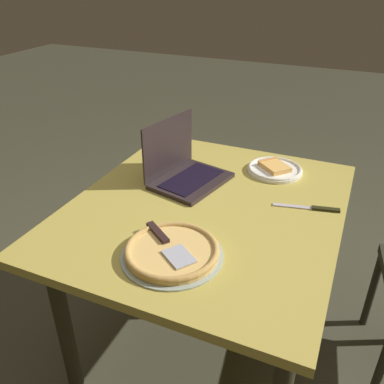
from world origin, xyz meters
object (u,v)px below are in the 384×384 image
(dining_table, at_px, (206,227))
(table_knife, at_px, (313,208))
(laptop, at_px, (183,169))
(pizza_plate, at_px, (275,169))
(pizza_tray, at_px, (172,251))

(dining_table, xyz_separation_m, table_knife, (-0.13, 0.37, 0.11))
(table_knife, bearing_deg, dining_table, -71.12)
(laptop, height_order, table_knife, laptop)
(pizza_plate, bearing_deg, pizza_tray, -12.30)
(pizza_tray, distance_m, table_knife, 0.57)
(dining_table, distance_m, table_knife, 0.40)
(laptop, relative_size, table_knife, 1.47)
(dining_table, height_order, laptop, laptop)
(table_knife, bearing_deg, laptop, -91.76)
(laptop, relative_size, pizza_plate, 1.50)
(dining_table, height_order, table_knife, table_knife)
(pizza_plate, xyz_separation_m, table_knife, (0.24, 0.20, -0.01))
(dining_table, relative_size, table_knife, 4.69)
(laptop, xyz_separation_m, table_knife, (0.02, 0.53, -0.05))
(dining_table, distance_m, pizza_tray, 0.35)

